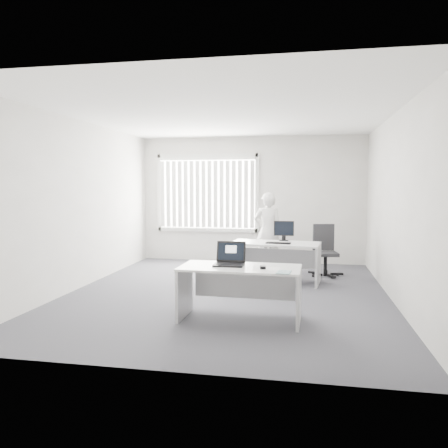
% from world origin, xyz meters
% --- Properties ---
extents(ground, '(6.00, 6.00, 0.00)m').
position_xyz_m(ground, '(0.00, 0.00, 0.00)').
color(ground, '#47474E').
rests_on(ground, ground).
extents(wall_back, '(5.00, 0.02, 2.80)m').
position_xyz_m(wall_back, '(0.00, 3.00, 1.40)').
color(wall_back, silver).
rests_on(wall_back, ground).
extents(wall_front, '(5.00, 0.02, 2.80)m').
position_xyz_m(wall_front, '(0.00, -3.00, 1.40)').
color(wall_front, silver).
rests_on(wall_front, ground).
extents(wall_left, '(0.02, 6.00, 2.80)m').
position_xyz_m(wall_left, '(-2.50, 0.00, 1.40)').
color(wall_left, silver).
rests_on(wall_left, ground).
extents(wall_right, '(0.02, 6.00, 2.80)m').
position_xyz_m(wall_right, '(2.50, 0.00, 1.40)').
color(wall_right, silver).
rests_on(wall_right, ground).
extents(ceiling, '(5.00, 6.00, 0.02)m').
position_xyz_m(ceiling, '(0.00, 0.00, 2.80)').
color(ceiling, white).
rests_on(ceiling, wall_back).
extents(window, '(2.32, 0.06, 1.76)m').
position_xyz_m(window, '(-1.00, 2.96, 1.55)').
color(window, silver).
rests_on(window, wall_back).
extents(blinds, '(2.20, 0.10, 1.50)m').
position_xyz_m(blinds, '(-1.00, 2.90, 1.52)').
color(blinds, white).
rests_on(blinds, wall_back).
extents(desk_near, '(1.54, 0.75, 0.69)m').
position_xyz_m(desk_near, '(0.40, -1.34, 0.50)').
color(desk_near, silver).
rests_on(desk_near, ground).
extents(desk_far, '(1.63, 0.91, 0.71)m').
position_xyz_m(desk_far, '(0.68, 0.99, 0.51)').
color(desk_far, silver).
rests_on(desk_far, ground).
extents(office_chair, '(0.65, 0.65, 0.98)m').
position_xyz_m(office_chair, '(1.58, 1.72, 0.30)').
color(office_chair, black).
rests_on(office_chair, ground).
extents(person, '(0.62, 0.45, 1.58)m').
position_xyz_m(person, '(0.45, 2.20, 0.79)').
color(person, silver).
rests_on(person, ground).
extents(laptop, '(0.38, 0.34, 0.30)m').
position_xyz_m(laptop, '(0.25, -1.31, 0.84)').
color(laptop, black).
rests_on(laptop, desk_near).
extents(paper_sheet, '(0.34, 0.24, 0.00)m').
position_xyz_m(paper_sheet, '(0.74, -1.42, 0.69)').
color(paper_sheet, white).
rests_on(paper_sheet, desk_near).
extents(mouse, '(0.08, 0.12, 0.05)m').
position_xyz_m(mouse, '(0.70, -1.43, 0.72)').
color(mouse, silver).
rests_on(mouse, paper_sheet).
extents(booklet, '(0.18, 0.23, 0.01)m').
position_xyz_m(booklet, '(0.97, -1.63, 0.70)').
color(booklet, white).
rests_on(booklet, desk_near).
extents(keyboard, '(0.44, 0.20, 0.02)m').
position_xyz_m(keyboard, '(0.75, 0.84, 0.72)').
color(keyboard, black).
rests_on(keyboard, desk_far).
extents(monitor, '(0.36, 0.11, 0.36)m').
position_xyz_m(monitor, '(0.82, 1.26, 0.89)').
color(monitor, black).
rests_on(monitor, desk_far).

